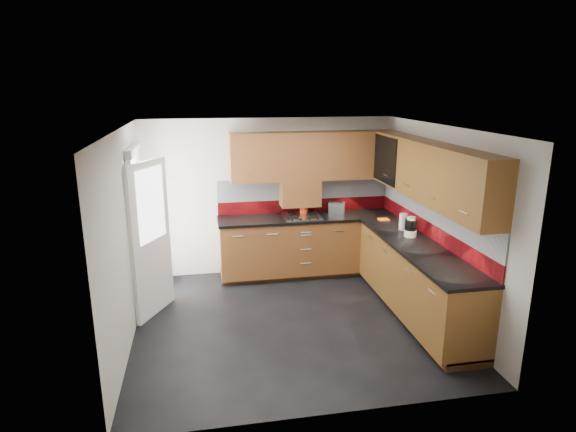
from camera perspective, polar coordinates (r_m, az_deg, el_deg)
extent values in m
cube|color=black|center=(6.19, 0.36, -12.44)|extent=(4.00, 3.80, 0.02)
cube|color=white|center=(5.50, 0.41, 10.90)|extent=(4.00, 3.80, 0.10)
cube|color=beige|center=(7.48, -2.27, 2.38)|extent=(4.00, 0.08, 2.64)
cube|color=beige|center=(4.05, 5.35, -9.13)|extent=(4.00, 0.08, 2.64)
cube|color=beige|center=(5.71, -19.14, -2.60)|extent=(0.08, 3.80, 2.64)
cube|color=beige|center=(6.37, 17.79, -0.66)|extent=(0.08, 3.80, 2.64)
cube|color=#5A3014|center=(7.46, 2.36, -3.46)|extent=(2.70, 0.60, 0.95)
cube|color=brown|center=(6.37, 14.95, -7.35)|extent=(0.60, 2.60, 0.95)
cube|color=#3F2511|center=(7.63, 2.28, -6.42)|extent=(2.70, 0.54, 0.10)
cube|color=#3F2511|center=(6.55, 14.94, -10.76)|extent=(0.54, 2.60, 0.10)
cube|color=black|center=(7.31, 2.34, -0.19)|extent=(2.72, 0.62, 0.04)
cube|color=black|center=(6.19, 15.23, -3.62)|extent=(0.62, 2.60, 0.04)
cube|color=maroon|center=(7.57, 1.93, 1.28)|extent=(2.70, 0.02, 0.20)
cube|color=silver|center=(7.51, 1.95, 3.28)|extent=(2.70, 0.02, 0.34)
cube|color=maroon|center=(6.56, 16.47, -1.56)|extent=(0.02, 3.20, 0.20)
cube|color=silver|center=(6.49, 16.64, 0.73)|extent=(0.02, 3.20, 0.34)
cube|color=#5A3014|center=(7.29, 3.02, 7.14)|extent=(2.50, 0.33, 0.72)
cube|color=brown|center=(6.17, 16.43, 5.05)|extent=(0.33, 2.87, 0.72)
cube|color=silver|center=(7.12, 2.14, 5.24)|extent=(1.80, 0.01, 0.16)
cube|color=silver|center=(6.10, 14.94, 3.04)|extent=(0.01, 2.00, 0.16)
cube|color=#5A3014|center=(7.35, 1.44, 2.78)|extent=(0.60, 0.33, 0.40)
cube|color=black|center=(7.03, 11.40, 6.56)|extent=(0.01, 0.80, 0.66)
cube|color=#FFD18C|center=(7.15, 13.71, 6.57)|extent=(0.01, 0.76, 0.64)
cube|color=black|center=(7.09, 12.71, 6.73)|extent=(0.29, 0.76, 0.01)
cylinder|color=black|center=(6.85, 13.58, 7.23)|extent=(0.07, 0.07, 0.16)
cylinder|color=black|center=(6.99, 13.08, 7.41)|extent=(0.07, 0.07, 0.16)
cylinder|color=white|center=(7.12, 12.60, 7.58)|extent=(0.07, 0.07, 0.16)
cylinder|color=black|center=(7.26, 12.14, 7.75)|extent=(0.07, 0.07, 0.16)
cube|color=white|center=(6.60, -17.23, -1.70)|extent=(0.06, 0.95, 2.04)
cube|color=white|center=(6.25, -15.92, -2.72)|extent=(0.42, 0.73, 1.98)
cube|color=white|center=(6.13, -15.95, 1.30)|extent=(0.28, 0.50, 0.90)
cube|color=silver|center=(7.28, 1.67, -0.02)|extent=(0.55, 0.48, 0.02)
torus|color=black|center=(7.13, 0.74, -0.12)|extent=(0.12, 0.12, 0.02)
torus|color=black|center=(7.19, 2.98, -0.01)|extent=(0.12, 0.12, 0.02)
torus|color=black|center=(7.35, 0.39, 0.35)|extent=(0.12, 0.12, 0.02)
torus|color=black|center=(7.41, 2.57, 0.45)|extent=(0.12, 0.12, 0.02)
cube|color=black|center=(7.06, 2.06, -0.42)|extent=(0.42, 0.04, 0.02)
cylinder|color=#DE4114|center=(7.41, 1.90, 0.83)|extent=(0.13, 0.13, 0.16)
cylinder|color=olive|center=(7.39, 1.87, 2.35)|extent=(0.06, 0.02, 0.32)
cylinder|color=olive|center=(7.39, 1.94, 2.27)|extent=(0.05, 0.03, 0.30)
cylinder|color=olive|center=(7.38, 1.82, 2.42)|extent=(0.06, 0.03, 0.34)
cylinder|color=olive|center=(7.39, 2.00, 2.18)|extent=(0.04, 0.04, 0.28)
cylinder|color=olive|center=(7.38, 1.75, 2.28)|extent=(0.04, 0.05, 0.31)
cube|color=silver|center=(7.52, 5.80, 1.00)|extent=(0.28, 0.23, 0.17)
cube|color=black|center=(7.50, 5.82, 1.66)|extent=(0.18, 0.09, 0.01)
cube|color=black|center=(7.54, 5.74, 1.73)|extent=(0.18, 0.09, 0.01)
cylinder|color=white|center=(6.53, 14.29, -1.99)|extent=(0.16, 0.16, 0.09)
cylinder|color=black|center=(6.49, 14.35, -1.01)|extent=(0.15, 0.15, 0.14)
cylinder|color=white|center=(6.47, 14.40, -0.25)|extent=(0.11, 0.11, 0.04)
cylinder|color=white|center=(6.79, 13.48, -0.67)|extent=(0.13, 0.13, 0.23)
cube|color=orange|center=(7.24, 11.26, -0.42)|extent=(0.16, 0.14, 0.02)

